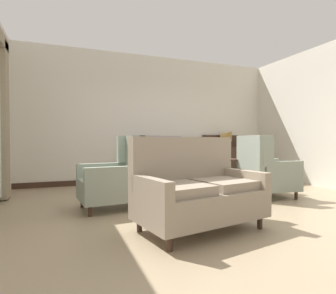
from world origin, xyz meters
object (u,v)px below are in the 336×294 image
(porcelain_vase, at_px, (196,163))
(sideboard, at_px, (225,160))
(side_table, at_px, (226,172))
(armchair_back_corner, at_px, (156,168))
(gramophone, at_px, (228,137))
(coffee_table, at_px, (197,176))
(armchair_near_window, at_px, (264,171))
(armchair_far_left, at_px, (117,178))
(armchair_beside_settee, at_px, (213,166))
(settee, at_px, (197,191))

(porcelain_vase, bearing_deg, sideboard, 47.79)
(side_table, bearing_deg, armchair_back_corner, 142.93)
(porcelain_vase, relative_size, gramophone, 0.61)
(coffee_table, distance_m, porcelain_vase, 0.24)
(armchair_back_corner, height_order, armchair_near_window, armchair_back_corner)
(coffee_table, bearing_deg, side_table, 24.84)
(armchair_far_left, relative_size, sideboard, 0.94)
(armchair_back_corner, xyz_separation_m, sideboard, (2.16, 0.79, 0.05))
(porcelain_vase, xyz_separation_m, armchair_beside_settee, (1.08, 1.29, -0.19))
(armchair_back_corner, bearing_deg, settee, 66.67)
(settee, distance_m, gramophone, 4.22)
(porcelain_vase, distance_m, armchair_near_window, 1.28)
(armchair_back_corner, distance_m, side_table, 1.43)
(armchair_far_left, height_order, armchair_back_corner, armchair_back_corner)
(porcelain_vase, height_order, settee, settee)
(armchair_near_window, bearing_deg, settee, 127.10)
(armchair_near_window, bearing_deg, sideboard, -9.45)
(sideboard, bearing_deg, side_table, -121.71)
(armchair_beside_settee, distance_m, armchair_near_window, 1.47)
(porcelain_vase, relative_size, settee, 0.21)
(coffee_table, xyz_separation_m, porcelain_vase, (-0.06, -0.05, 0.23))
(armchair_far_left, distance_m, armchair_back_corner, 1.66)
(armchair_back_corner, relative_size, sideboard, 0.95)
(settee, xyz_separation_m, side_table, (1.50, 1.73, -0.03))
(coffee_table, bearing_deg, gramophone, 45.81)
(armchair_far_left, bearing_deg, settee, 21.78)
(armchair_near_window, height_order, gramophone, gramophone)
(armchair_back_corner, relative_size, gramophone, 2.07)
(coffee_table, xyz_separation_m, armchair_back_corner, (-0.33, 1.23, 0.05))
(sideboard, bearing_deg, coffee_table, -132.07)
(armchair_beside_settee, bearing_deg, armchair_back_corner, 30.33)
(coffee_table, height_order, armchair_far_left, armchair_far_left)
(settee, relative_size, armchair_back_corner, 1.40)
(coffee_table, height_order, side_table, side_table)
(sideboard, relative_size, gramophone, 2.17)
(porcelain_vase, distance_m, armchair_far_left, 1.32)
(side_table, height_order, sideboard, sideboard)
(armchair_near_window, relative_size, side_table, 1.67)
(side_table, relative_size, sideboard, 0.57)
(side_table, xyz_separation_m, gramophone, (1.07, 1.55, 0.71))
(armchair_far_left, bearing_deg, coffee_table, 87.04)
(armchair_back_corner, xyz_separation_m, armchair_near_window, (1.53, -1.45, 0.01))
(side_table, bearing_deg, settee, -130.89)
(coffee_table, height_order, porcelain_vase, porcelain_vase)
(armchair_beside_settee, relative_size, side_table, 1.67)
(armchair_back_corner, bearing_deg, porcelain_vase, 86.68)
(settee, bearing_deg, armchair_beside_settee, 45.72)
(settee, distance_m, armchair_back_corner, 2.61)
(armchair_near_window, relative_size, gramophone, 2.07)
(porcelain_vase, bearing_deg, gramophone, 45.73)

